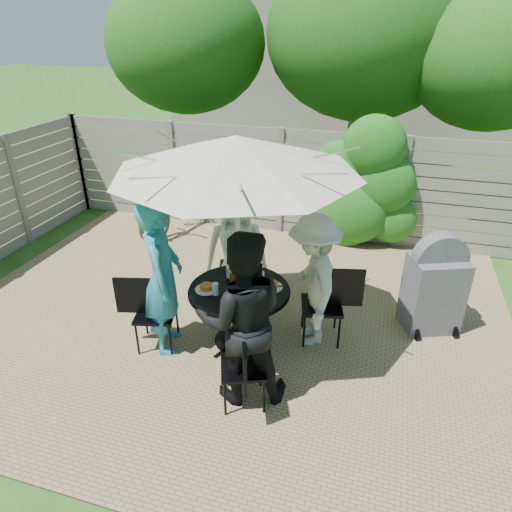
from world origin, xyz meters
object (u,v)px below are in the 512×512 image
(glass_right, at_px, (262,278))
(bbq_grill, at_px, (434,287))
(person_front, at_px, (242,320))
(plate_front, at_px, (240,305))
(plate_right, at_px, (271,286))
(syrup_jug, at_px, (233,280))
(coffee_cup, at_px, (247,274))
(person_left, at_px, (163,278))
(plate_left, at_px, (207,288))
(chair_left, at_px, (156,326))
(glass_back, at_px, (229,272))
(glass_front, at_px, (250,295))
(glass_left, at_px, (215,289))
(chair_back, at_px, (237,280))
(plate_back, at_px, (238,271))
(chair_front, at_px, (244,381))
(person_back, at_px, (237,250))
(bicycle, at_px, (183,202))
(person_right, at_px, (313,281))
(umbrella, at_px, (236,154))
(patio_table, at_px, (239,305))
(chair_right, at_px, (322,318))

(glass_right, xyz_separation_m, bbq_grill, (1.92, 0.76, -0.23))
(person_front, relative_size, plate_front, 6.97)
(plate_right, relative_size, syrup_jug, 1.62)
(coffee_cup, bearing_deg, plate_front, -79.24)
(person_left, height_order, plate_left, person_left)
(chair_left, xyz_separation_m, glass_back, (0.72, 0.54, 0.54))
(person_left, distance_m, glass_front, 0.98)
(coffee_cup, bearing_deg, glass_left, -117.36)
(chair_back, relative_size, plate_back, 3.70)
(chair_left, xyz_separation_m, plate_left, (0.57, 0.21, 0.49))
(plate_front, bearing_deg, coffee_cup, 100.76)
(plate_front, relative_size, plate_right, 1.00)
(chair_front, relative_size, bbq_grill, 0.70)
(person_back, xyz_separation_m, person_left, (-0.49, -1.07, 0.10))
(bicycle, bearing_deg, person_back, -30.88)
(person_right, bearing_deg, umbrella, -90.00)
(chair_back, xyz_separation_m, plate_back, (0.21, -0.57, 0.47))
(plate_front, bearing_deg, person_back, 110.54)
(person_left, bearing_deg, bbq_grill, -87.49)
(glass_front, bearing_deg, chair_back, 115.40)
(patio_table, relative_size, plate_front, 5.58)
(glass_front, bearing_deg, glass_back, 132.54)
(person_front, bearing_deg, patio_table, -90.00)
(patio_table, relative_size, bbq_grill, 1.15)
(plate_back, distance_m, glass_left, 0.53)
(patio_table, xyz_separation_m, person_left, (-0.78, -0.29, 0.39))
(patio_table, height_order, chair_right, chair_right)
(umbrella, bearing_deg, glass_back, 132.54)
(person_back, bearing_deg, chair_back, 89.70)
(person_right, xyz_separation_m, bicycle, (-2.78, 2.52, -0.26))
(chair_right, height_order, person_right, person_right)
(chair_back, relative_size, person_right, 0.60)
(glass_back, bearing_deg, bicycle, 124.76)
(person_right, height_order, glass_right, person_right)
(patio_table, bearing_deg, plate_right, 20.54)
(person_back, xyz_separation_m, coffee_cup, (0.31, -0.54, -0.01))
(person_back, height_order, plate_front, person_back)
(plate_back, bearing_deg, syrup_jug, -80.41)
(umbrella, xyz_separation_m, bbq_grill, (2.13, 0.95, -1.68))
(person_back, distance_m, plate_left, 0.91)
(person_left, xyz_separation_m, glass_right, (0.98, 0.48, -0.10))
(plate_left, bearing_deg, person_left, -159.46)
(umbrella, distance_m, glass_front, 1.48)
(plate_back, bearing_deg, person_left, -136.01)
(chair_back, bearing_deg, glass_right, 19.27)
(plate_left, bearing_deg, plate_back, 65.54)
(glass_front, height_order, coffee_cup, glass_front)
(glass_back, distance_m, bicycle, 3.19)
(chair_front, relative_size, plate_front, 3.44)
(bbq_grill, bearing_deg, syrup_jug, -179.54)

